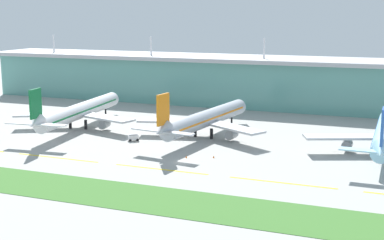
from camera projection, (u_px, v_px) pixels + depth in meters
ground_plane at (183, 162)px, 157.32m from camera, size 600.00×600.00×0.00m
terminal_building at (266, 82)px, 250.45m from camera, size 288.00×34.00×31.62m
airliner_near at (79, 111)px, 203.05m from camera, size 48.59×68.70×18.90m
airliner_middle at (205, 119)px, 188.30m from camera, size 48.32×64.86×18.90m
taxiway_stripe_mid_west at (58, 158)px, 162.13m from camera, size 28.00×0.70×0.04m
taxiway_stripe_centre at (161, 169)px, 150.23m from camera, size 28.00×0.70×0.04m
taxiway_stripe_mid_east at (282, 183)px, 138.33m from camera, size 28.00×0.70×0.04m
grass_verge at (132, 197)px, 127.88m from camera, size 300.00×18.00×0.10m
baggage_cart at (133, 137)px, 183.65m from camera, size 3.95×3.64×2.48m
safety_cone_left_wingtip at (214, 157)px, 162.08m from camera, size 0.56×0.56×0.70m
safety_cone_nose_front at (186, 157)px, 162.12m from camera, size 0.56×0.56×0.70m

